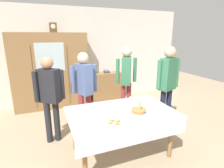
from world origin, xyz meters
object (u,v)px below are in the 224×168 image
Objects in this scene: book_stack at (107,72)px; wall_cabinet at (51,71)px; bookshelf_low at (107,86)px; person_by_cabinet at (84,85)px; tea_cup_near_right at (88,115)px; mantel_clock at (53,28)px; pastry_plate at (114,123)px; person_beside_shelf at (50,92)px; bread_basket at (139,110)px; tea_cup_mid_right at (131,99)px; spoon_center at (96,121)px; spoon_near_right at (146,100)px; spoon_back_edge at (108,111)px; dining_table at (122,118)px; tea_cup_near_left at (127,104)px; person_behind_table_left at (126,76)px; person_near_right_end at (168,80)px.

wall_cabinet is at bearing -178.19° from book_stack.
person_by_cabinet is (-1.07, -1.64, 0.57)m from bookshelf_low.
bookshelf_low reaches higher than tea_cup_near_right.
mantel_clock is at bearing 103.54° from person_by_cabinet.
pastry_plate is at bearing -77.57° from wall_cabinet.
bookshelf_low is 0.60× the size of person_beside_shelf.
mantel_clock is 3.24m from pastry_plate.
bread_basket is 0.54m from pastry_plate.
bookshelf_low is 2.81m from bread_basket.
tea_cup_near_right is (0.35, -2.54, -0.21)m from wall_cabinet.
spoon_center is (-0.84, -0.55, -0.02)m from tea_cup_mid_right.
book_stack is 3.11m from pastry_plate.
mantel_clock is 1.85× the size of tea_cup_near_right.
tea_cup_near_right is 0.99m from tea_cup_mid_right.
spoon_back_edge is (-0.82, -0.20, 0.00)m from spoon_near_right.
person_by_cabinet reaches higher than dining_table.
bread_basket is (0.04, -0.31, 0.01)m from tea_cup_near_left.
person_behind_table_left reaches higher than bookshelf_low.
book_stack is 2.67m from spoon_back_edge.
person_behind_table_left is at bearing 44.82° from tea_cup_near_right.
tea_cup_near_left is (1.09, -2.38, -0.21)m from wall_cabinet.
spoon_near_right is at bearing -17.07° from person_beside_shelf.
dining_table is 0.29m from bread_basket.
spoon_back_edge is 1.50m from person_near_right_end.
bookshelf_low is 8.07× the size of spoon_back_edge.
tea_cup_near_left is (-0.50, -2.43, -0.08)m from book_stack.
person_beside_shelf is at bearing 139.81° from spoon_back_edge.
pastry_plate is 0.45m from spoon_back_edge.
person_behind_table_left is (0.50, 1.07, 0.24)m from tea_cup_near_left.
bookshelf_low is (0.70, 2.64, -0.25)m from dining_table.
spoon_back_edge is (0.07, 0.44, -0.01)m from pastry_plate.
wall_cabinet reaches higher than book_stack.
spoon_near_right is at bearing -55.94° from wall_cabinet.
bread_basket is at bearing 22.87° from pastry_plate.
bread_basket is at bearing -81.74° from tea_cup_near_left.
bread_basket is (-0.14, -0.52, 0.01)m from tea_cup_mid_right.
spoon_back_edge is 0.07× the size of person_near_right_end.
pastry_plate is 2.35× the size of spoon_near_right.
spoon_back_edge is (0.56, -2.46, -1.36)m from mantel_clock.
person_by_cabinet is 1.02× the size of person_beside_shelf.
wall_cabinet reaches higher than person_by_cabinet.
mantel_clock is 2.02× the size of spoon_back_edge.
wall_cabinet is 1.70m from bookshelf_low.
person_beside_shelf is at bearing -133.62° from book_stack.
wall_cabinet is at bearing 179.74° from mantel_clock.
person_near_right_end reaches higher than pastry_plate.
bread_basket is 1.19m from person_near_right_end.
person_behind_table_left reaches higher than dining_table.
dining_table is 0.50m from spoon_center.
tea_cup_near_left is (0.95, -2.38, -1.33)m from mantel_clock.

